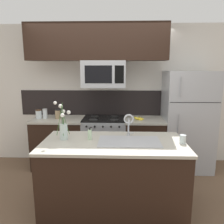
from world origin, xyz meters
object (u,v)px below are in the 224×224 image
at_px(spare_glass, 183,139).
at_px(microwave, 104,74).
at_px(storage_jar_short, 58,114).
at_px(storage_jar_tall, 39,114).
at_px(refrigerator, 187,121).
at_px(sink_faucet, 129,122).
at_px(stove_range, 104,142).
at_px(storage_jar_medium, 45,114).
at_px(banana_bunch, 139,119).
at_px(dish_soap_bottle, 90,134).
at_px(flower_vase, 64,129).

bearing_deg(spare_glass, microwave, 129.38).
bearing_deg(storage_jar_short, storage_jar_tall, 179.64).
height_order(refrigerator, sink_faucet, refrigerator).
bearing_deg(stove_range, spare_glass, -51.08).
xyz_separation_m(storage_jar_medium, sink_faucet, (1.47, -1.03, 0.11)).
distance_m(stove_range, banana_bunch, 0.78).
distance_m(banana_bunch, dish_soap_bottle, 1.33).
relative_size(refrigerator, sink_faucet, 5.75).
relative_size(storage_jar_medium, banana_bunch, 0.92).
bearing_deg(dish_soap_bottle, storage_jar_medium, 129.54).
distance_m(stove_range, storage_jar_short, 0.99).
bearing_deg(spare_glass, storage_jar_short, 145.88).
height_order(storage_jar_short, dish_soap_bottle, storage_jar_short).
height_order(storage_jar_short, spare_glass, storage_jar_short).
xyz_separation_m(microwave, storage_jar_medium, (-1.07, 0.02, -0.71)).
relative_size(storage_jar_short, dish_soap_bottle, 1.04).
relative_size(stove_range, refrigerator, 0.53).
xyz_separation_m(storage_jar_medium, storage_jar_short, (0.24, -0.01, -0.00)).
bearing_deg(stove_range, microwave, -89.84).
bearing_deg(dish_soap_bottle, sink_faucet, 16.55).
distance_m(stove_range, spare_glass, 1.73).
bearing_deg(sink_faucet, stove_range, 111.05).
relative_size(storage_jar_medium, spare_glass, 1.69).
xyz_separation_m(storage_jar_short, flower_vase, (0.40, -1.17, 0.06)).
xyz_separation_m(storage_jar_tall, sink_faucet, (1.58, -1.02, 0.12)).
bearing_deg(storage_jar_medium, microwave, -0.96).
distance_m(storage_jar_medium, flower_vase, 1.34).
bearing_deg(spare_glass, storage_jar_medium, 148.70).
bearing_deg(spare_glass, dish_soap_bottle, 174.65).
bearing_deg(sink_faucet, spare_glass, -21.64).
distance_m(stove_range, sink_faucet, 1.28).
bearing_deg(storage_jar_medium, storage_jar_tall, -174.64).
height_order(microwave, banana_bunch, microwave).
bearing_deg(dish_soap_bottle, storage_jar_tall, 132.95).
distance_m(microwave, banana_bunch, 0.99).
bearing_deg(spare_glass, refrigerator, 71.14).
bearing_deg(banana_bunch, microwave, 176.41).
bearing_deg(refrigerator, flower_vase, -147.93).
xyz_separation_m(storage_jar_tall, storage_jar_medium, (0.11, 0.01, 0.01)).
relative_size(storage_jar_tall, storage_jar_medium, 0.91).
xyz_separation_m(banana_bunch, dish_soap_bottle, (-0.72, -1.12, 0.05)).
height_order(storage_jar_short, flower_vase, flower_vase).
distance_m(microwave, sink_faucet, 1.24).
relative_size(microwave, storage_jar_short, 4.33).
xyz_separation_m(banana_bunch, flower_vase, (-1.05, -1.12, 0.12)).
distance_m(spare_glass, flower_vase, 1.48).
bearing_deg(banana_bunch, storage_jar_short, 178.27).
bearing_deg(banana_bunch, storage_jar_medium, 178.08).
bearing_deg(stove_range, sink_faucet, -68.95).
height_order(microwave, spare_glass, microwave).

